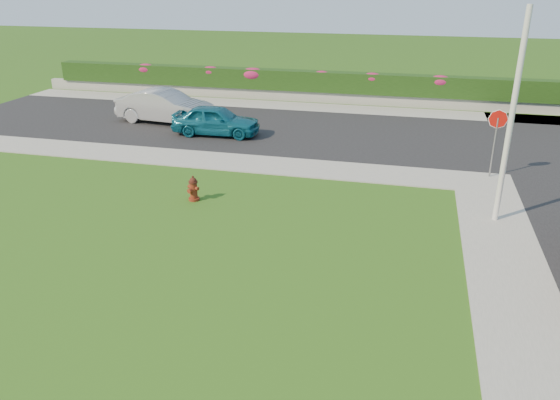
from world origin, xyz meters
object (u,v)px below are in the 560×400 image
(utility_pole, at_px, (511,120))
(stop_sign, at_px, (497,128))
(sedan_teal, at_px, (216,120))
(sedan_silver, at_px, (165,106))
(fire_hydrant, at_px, (193,189))

(utility_pole, bearing_deg, stop_sign, 86.70)
(utility_pole, distance_m, stop_sign, 4.05)
(sedan_teal, distance_m, sedan_silver, 3.54)
(fire_hydrant, bearing_deg, stop_sign, 46.93)
(sedan_teal, xyz_separation_m, sedan_silver, (-3.18, 1.55, 0.12))
(fire_hydrant, xyz_separation_m, stop_sign, (9.40, 4.54, 1.42))
(sedan_teal, height_order, sedan_silver, sedan_silver)
(sedan_teal, relative_size, utility_pole, 0.65)
(stop_sign, bearing_deg, fire_hydrant, -134.15)
(sedan_silver, height_order, utility_pole, utility_pole)
(sedan_teal, bearing_deg, stop_sign, -105.97)
(sedan_teal, relative_size, sedan_silver, 0.82)
(sedan_teal, relative_size, stop_sign, 1.59)
(sedan_silver, height_order, stop_sign, stop_sign)
(sedan_teal, height_order, stop_sign, stop_sign)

